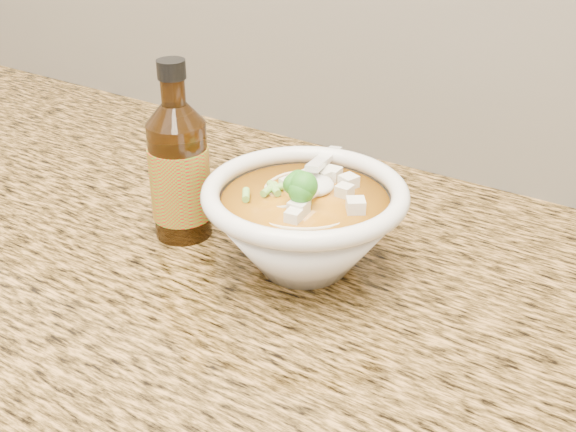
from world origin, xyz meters
The scene contains 3 objects.
counter_slab centered at (0.00, 1.68, 0.88)m, with size 4.00×0.68×0.04m, color #A6763D.
soup_bowl centered at (0.02, 1.70, 0.95)m, with size 0.21×0.23×0.11m.
hot_sauce_bottle centered at (-0.13, 1.68, 0.97)m, with size 0.09×0.09×0.20m.
Camera 1 is at (0.35, 1.16, 1.31)m, focal length 45.00 mm.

